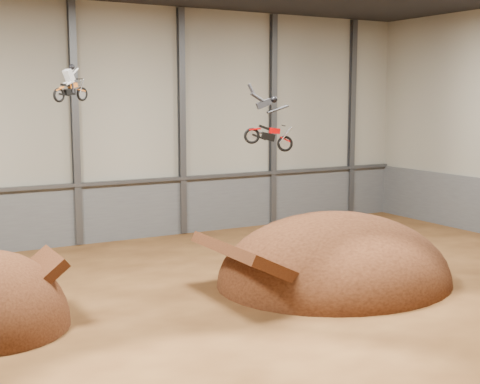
# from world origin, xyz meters

# --- Properties ---
(floor) EXTENTS (40.00, 40.00, 0.00)m
(floor) POSITION_xyz_m (0.00, 0.00, 0.00)
(floor) COLOR #482913
(floor) RESTS_ON ground
(back_wall) EXTENTS (40.00, 0.10, 14.00)m
(back_wall) POSITION_xyz_m (0.00, 15.00, 7.00)
(back_wall) COLOR #9E9B8C
(back_wall) RESTS_ON ground
(lower_band_back) EXTENTS (39.80, 0.18, 3.50)m
(lower_band_back) POSITION_xyz_m (0.00, 14.90, 1.75)
(lower_band_back) COLOR #5C5F64
(lower_band_back) RESTS_ON ground
(steel_rail) EXTENTS (39.80, 0.35, 0.20)m
(steel_rail) POSITION_xyz_m (0.00, 14.75, 3.55)
(steel_rail) COLOR #47494F
(steel_rail) RESTS_ON lower_band_back
(steel_column_2) EXTENTS (0.40, 0.36, 13.90)m
(steel_column_2) POSITION_xyz_m (-3.33, 14.80, 7.00)
(steel_column_2) COLOR #47494F
(steel_column_2) RESTS_ON ground
(steel_column_3) EXTENTS (0.40, 0.36, 13.90)m
(steel_column_3) POSITION_xyz_m (3.33, 14.80, 7.00)
(steel_column_3) COLOR #47494F
(steel_column_3) RESTS_ON ground
(steel_column_4) EXTENTS (0.40, 0.36, 13.90)m
(steel_column_4) POSITION_xyz_m (10.00, 14.80, 7.00)
(steel_column_4) COLOR #47494F
(steel_column_4) RESTS_ON ground
(steel_column_5) EXTENTS (0.40, 0.36, 13.90)m
(steel_column_5) POSITION_xyz_m (16.67, 14.80, 7.00)
(steel_column_5) COLOR #47494F
(steel_column_5) RESTS_ON ground
(landing_ramp) EXTENTS (11.29, 9.99, 6.52)m
(landing_ramp) POSITION_xyz_m (4.83, 1.13, 0.00)
(landing_ramp) COLOR #371A0D
(landing_ramp) RESTS_ON ground
(fmx_rider_a) EXTENTS (2.12, 1.57, 1.82)m
(fmx_rider_a) POSITION_xyz_m (-5.91, 6.05, 9.23)
(fmx_rider_a) COLOR orange
(fmx_rider_b) EXTENTS (3.63, 2.13, 3.24)m
(fmx_rider_b) POSITION_xyz_m (2.04, 2.71, 7.59)
(fmx_rider_b) COLOR #C50204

